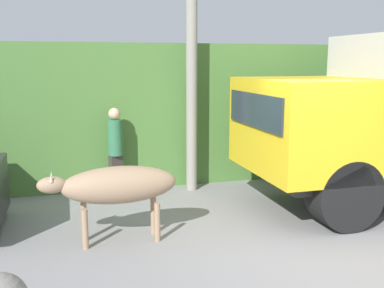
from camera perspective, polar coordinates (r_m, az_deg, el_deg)
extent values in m
plane|color=gray|center=(6.95, 14.33, -12.57)|extent=(60.00, 60.00, 0.00)
cube|color=#4C7A38|center=(12.52, -0.36, 5.17)|extent=(32.00, 5.55, 3.06)
cube|color=gold|center=(8.21, 14.77, 2.37)|extent=(2.11, 2.47, 1.62)
cube|color=#232D38|center=(7.69, 7.90, 4.29)|extent=(0.04, 2.10, 0.57)
cylinder|color=black|center=(7.68, 18.74, -5.97)|extent=(1.17, 0.54, 1.17)
ellipsoid|color=#9E7F60|center=(6.76, -9.18, -5.14)|extent=(1.71, 0.56, 0.56)
ellipsoid|color=#9E7F60|center=(6.71, -17.38, -4.99)|extent=(0.42, 0.24, 0.24)
cone|color=#B7AD93|center=(6.59, -17.46, -4.18)|extent=(0.06, 0.06, 0.11)
cone|color=#B7AD93|center=(6.77, -17.42, -3.78)|extent=(0.06, 0.06, 0.11)
cylinder|color=#9E7F60|center=(6.76, -13.42, -10.47)|extent=(0.09, 0.09, 0.60)
cylinder|color=#9E7F60|center=(7.05, -13.53, -9.59)|extent=(0.09, 0.09, 0.60)
cylinder|color=#9E7F60|center=(6.87, -4.42, -9.86)|extent=(0.09, 0.09, 0.60)
cylinder|color=#9E7F60|center=(7.16, -4.91, -9.03)|extent=(0.09, 0.09, 0.60)
cube|color=#38332D|center=(9.25, -9.60, -3.89)|extent=(0.29, 0.24, 0.82)
cylinder|color=#33724C|center=(9.09, -9.75, 0.82)|extent=(0.38, 0.38, 0.72)
sphere|color=#DBB28E|center=(9.03, -9.84, 3.80)|extent=(0.24, 0.24, 0.24)
cylinder|color=gray|center=(9.22, -0.04, 9.76)|extent=(0.23, 0.23, 5.14)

